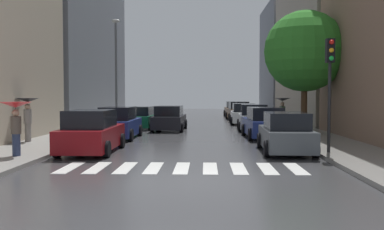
{
  "coord_description": "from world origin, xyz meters",
  "views": [
    {
      "loc": [
        0.75,
        -11.32,
        2.33
      ],
      "look_at": [
        -0.18,
        18.15,
        0.94
      ],
      "focal_mm": 39.85,
      "sensor_mm": 36.0,
      "label": 1
    }
  ],
  "objects_px": {
    "parked_car_left_third": "(140,118)",
    "pedestrian_far_side": "(16,115)",
    "parked_car_right_fourth": "(243,114)",
    "car_midroad": "(169,119)",
    "parked_car_right_nearest": "(286,134)",
    "parked_car_right_sixth": "(234,109)",
    "parked_car_right_fifth": "(238,111)",
    "street_tree_right": "(305,51)",
    "parked_car_left_nearest": "(92,133)",
    "pedestrian_by_kerb": "(282,106)",
    "parked_car_right_second": "(264,124)",
    "lamp_post_left": "(116,65)",
    "parked_car_left_second": "(119,124)",
    "traffic_light_right_corner": "(330,70)",
    "pedestrian_foreground": "(28,110)",
    "parked_car_right_third": "(253,118)"
  },
  "relations": [
    {
      "from": "parked_car_right_fourth",
      "to": "street_tree_right",
      "type": "relative_size",
      "value": 0.68
    },
    {
      "from": "parked_car_right_fifth",
      "to": "street_tree_right",
      "type": "xyz_separation_m",
      "value": [
        2.61,
        -15.34,
        4.04
      ]
    },
    {
      "from": "parked_car_left_second",
      "to": "street_tree_right",
      "type": "height_order",
      "value": "street_tree_right"
    },
    {
      "from": "pedestrian_by_kerb",
      "to": "parked_car_right_second",
      "type": "bearing_deg",
      "value": -72.86
    },
    {
      "from": "parked_car_right_nearest",
      "to": "parked_car_right_fourth",
      "type": "relative_size",
      "value": 0.93
    },
    {
      "from": "parked_car_right_sixth",
      "to": "parked_car_left_third",
      "type": "bearing_deg",
      "value": 154.39
    },
    {
      "from": "parked_car_right_fourth",
      "to": "traffic_light_right_corner",
      "type": "distance_m",
      "value": 18.23
    },
    {
      "from": "parked_car_right_fourth",
      "to": "car_midroad",
      "type": "height_order",
      "value": "parked_car_right_fourth"
    },
    {
      "from": "parked_car_right_second",
      "to": "parked_car_right_sixth",
      "type": "distance_m",
      "value": 22.71
    },
    {
      "from": "parked_car_right_nearest",
      "to": "lamp_post_left",
      "type": "distance_m",
      "value": 16.26
    },
    {
      "from": "parked_car_left_nearest",
      "to": "pedestrian_far_side",
      "type": "height_order",
      "value": "pedestrian_far_side"
    },
    {
      "from": "parked_car_right_second",
      "to": "parked_car_right_fifth",
      "type": "distance_m",
      "value": 17.06
    },
    {
      "from": "parked_car_left_third",
      "to": "pedestrian_by_kerb",
      "type": "xyz_separation_m",
      "value": [
        9.39,
        -2.1,
        0.89
      ]
    },
    {
      "from": "parked_car_right_fifth",
      "to": "parked_car_right_nearest",
      "type": "bearing_deg",
      "value": 177.79
    },
    {
      "from": "parked_car_left_second",
      "to": "pedestrian_by_kerb",
      "type": "relative_size",
      "value": 2.18
    },
    {
      "from": "pedestrian_far_side",
      "to": "parked_car_right_fifth",
      "type": "bearing_deg",
      "value": -70.91
    },
    {
      "from": "parked_car_right_fourth",
      "to": "street_tree_right",
      "type": "height_order",
      "value": "street_tree_right"
    },
    {
      "from": "parked_car_left_third",
      "to": "parked_car_right_third",
      "type": "relative_size",
      "value": 0.94
    },
    {
      "from": "parked_car_right_sixth",
      "to": "pedestrian_foreground",
      "type": "bearing_deg",
      "value": 155.56
    },
    {
      "from": "pedestrian_foreground",
      "to": "parked_car_left_second",
      "type": "bearing_deg",
      "value": -107.59
    },
    {
      "from": "parked_car_right_nearest",
      "to": "parked_car_right_sixth",
      "type": "relative_size",
      "value": 1.0
    },
    {
      "from": "parked_car_left_nearest",
      "to": "street_tree_right",
      "type": "relative_size",
      "value": 0.64
    },
    {
      "from": "parked_car_left_nearest",
      "to": "parked_car_right_fifth",
      "type": "relative_size",
      "value": 1.04
    },
    {
      "from": "street_tree_right",
      "to": "lamp_post_left",
      "type": "relative_size",
      "value": 0.94
    },
    {
      "from": "parked_car_left_nearest",
      "to": "parked_car_right_fifth",
      "type": "height_order",
      "value": "parked_car_left_nearest"
    },
    {
      "from": "parked_car_right_third",
      "to": "traffic_light_right_corner",
      "type": "distance_m",
      "value": 12.42
    },
    {
      "from": "parked_car_right_third",
      "to": "traffic_light_right_corner",
      "type": "bearing_deg",
      "value": -170.27
    },
    {
      "from": "pedestrian_by_kerb",
      "to": "parked_car_right_fourth",
      "type": "bearing_deg",
      "value": 144.0
    },
    {
      "from": "parked_car_right_nearest",
      "to": "pedestrian_foreground",
      "type": "distance_m",
      "value": 11.81
    },
    {
      "from": "car_midroad",
      "to": "traffic_light_right_corner",
      "type": "distance_m",
      "value": 13.79
    },
    {
      "from": "parked_car_right_third",
      "to": "parked_car_right_sixth",
      "type": "distance_m",
      "value": 17.43
    },
    {
      "from": "parked_car_right_fourth",
      "to": "pedestrian_far_side",
      "type": "xyz_separation_m",
      "value": [
        -9.82,
        -19.33,
        0.83
      ]
    },
    {
      "from": "parked_car_right_fifth",
      "to": "parked_car_right_sixth",
      "type": "xyz_separation_m",
      "value": [
        -0.02,
        5.64,
        -0.03
      ]
    },
    {
      "from": "parked_car_left_third",
      "to": "parked_car_right_third",
      "type": "bearing_deg",
      "value": -93.66
    },
    {
      "from": "parked_car_right_fifth",
      "to": "pedestrian_far_side",
      "type": "distance_m",
      "value": 27.07
    },
    {
      "from": "pedestrian_foreground",
      "to": "parked_car_right_sixth",
      "type": "bearing_deg",
      "value": -79.71
    },
    {
      "from": "pedestrian_far_side",
      "to": "lamp_post_left",
      "type": "bearing_deg",
      "value": -51.34
    },
    {
      "from": "parked_car_right_nearest",
      "to": "parked_car_right_fourth",
      "type": "xyz_separation_m",
      "value": [
        -0.19,
        17.03,
        0.01
      ]
    },
    {
      "from": "parked_car_right_second",
      "to": "parked_car_right_third",
      "type": "relative_size",
      "value": 1.02
    },
    {
      "from": "parked_car_left_third",
      "to": "parked_car_right_fifth",
      "type": "bearing_deg",
      "value": -32.04
    },
    {
      "from": "parked_car_right_nearest",
      "to": "parked_car_right_fourth",
      "type": "height_order",
      "value": "parked_car_right_fourth"
    },
    {
      "from": "parked_car_left_third",
      "to": "parked_car_right_second",
      "type": "relative_size",
      "value": 0.92
    },
    {
      "from": "parked_car_right_fifth",
      "to": "street_tree_right",
      "type": "distance_m",
      "value": 16.08
    },
    {
      "from": "car_midroad",
      "to": "parked_car_right_second",
      "type": "bearing_deg",
      "value": -128.84
    },
    {
      "from": "pedestrian_foreground",
      "to": "traffic_light_right_corner",
      "type": "relative_size",
      "value": 0.47
    },
    {
      "from": "pedestrian_by_kerb",
      "to": "pedestrian_far_side",
      "type": "height_order",
      "value": "pedestrian_by_kerb"
    },
    {
      "from": "pedestrian_foreground",
      "to": "lamp_post_left",
      "type": "height_order",
      "value": "lamp_post_left"
    },
    {
      "from": "car_midroad",
      "to": "lamp_post_left",
      "type": "xyz_separation_m",
      "value": [
        -3.93,
        2.03,
        3.66
      ]
    },
    {
      "from": "parked_car_left_second",
      "to": "parked_car_right_second",
      "type": "bearing_deg",
      "value": -85.45
    },
    {
      "from": "parked_car_left_third",
      "to": "pedestrian_far_side",
      "type": "height_order",
      "value": "pedestrian_far_side"
    }
  ]
}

